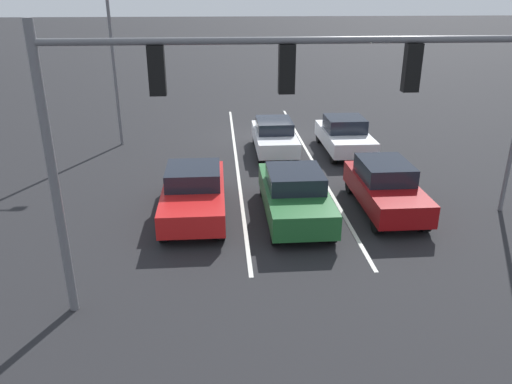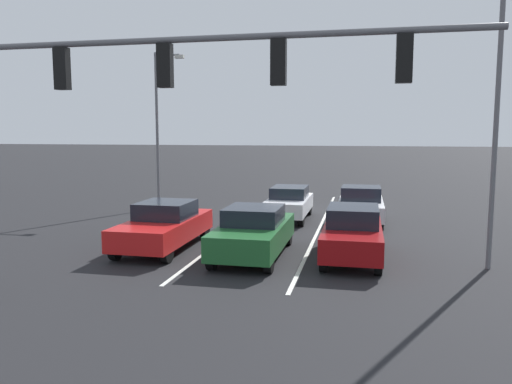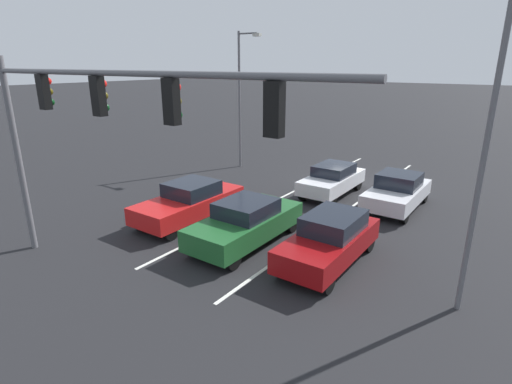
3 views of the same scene
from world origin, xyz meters
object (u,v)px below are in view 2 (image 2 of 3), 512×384
car_darkgreen_midlane_front (254,232)px  street_lamp_left_shoulder (492,84)px  car_red_rightlane_front (164,225)px  traffic_signal_gantry (141,90)px  street_lamp_right_shoulder (160,121)px  car_maroon_leftlane_front (353,233)px  car_white_midlane_second (289,202)px  car_silver_leftlane_second (361,205)px

car_darkgreen_midlane_front → street_lamp_left_shoulder: (-6.76, 0.02, 4.43)m
car_red_rightlane_front → traffic_signal_gantry: (-1.62, 5.03, 4.07)m
traffic_signal_gantry → street_lamp_right_shoulder: 14.21m
car_darkgreen_midlane_front → street_lamp_left_shoulder: bearing=179.8°
car_red_rightlane_front → car_maroon_leftlane_front: size_ratio=1.10×
car_red_rightlane_front → traffic_signal_gantry: size_ratio=0.40×
car_white_midlane_second → street_lamp_left_shoulder: 10.52m
car_red_rightlane_front → car_maroon_leftlane_front: 6.26m
car_silver_leftlane_second → car_maroon_leftlane_front: bearing=88.2°
car_darkgreen_midlane_front → street_lamp_left_shoulder: 8.08m
car_maroon_leftlane_front → traffic_signal_gantry: 7.86m
car_white_midlane_second → street_lamp_right_shoulder: street_lamp_right_shoulder is taller
car_silver_leftlane_second → car_white_midlane_second: bearing=-1.9°
car_red_rightlane_front → car_darkgreen_midlane_front: bearing=171.6°
car_darkgreen_midlane_front → car_silver_leftlane_second: car_darkgreen_midlane_front is taller
car_red_rightlane_front → street_lamp_right_shoulder: size_ratio=0.61×
street_lamp_right_shoulder → traffic_signal_gantry: bearing=111.4°
car_white_midlane_second → traffic_signal_gantry: bearing=81.5°
car_white_midlane_second → traffic_signal_gantry: traffic_signal_gantry is taller
car_white_midlane_second → street_lamp_right_shoulder: 8.03m
car_darkgreen_midlane_front → car_maroon_leftlane_front: 3.07m
car_red_rightlane_front → car_white_midlane_second: (-3.31, -6.35, -0.00)m
car_red_rightlane_front → street_lamp_left_shoulder: bearing=177.2°
car_red_rightlane_front → street_lamp_left_shoulder: (-9.96, 0.49, 4.45)m
car_white_midlane_second → street_lamp_left_shoulder: street_lamp_left_shoulder is taller
traffic_signal_gantry → car_silver_leftlane_second: bearing=-113.2°
car_red_rightlane_front → street_lamp_left_shoulder: 10.91m
car_silver_leftlane_second → street_lamp_left_shoulder: bearing=117.5°
car_white_midlane_second → car_silver_leftlane_second: (-3.14, 0.11, 0.00)m
car_white_midlane_second → car_maroon_leftlane_front: bearing=114.4°
street_lamp_left_shoulder → car_white_midlane_second: bearing=-45.8°
car_red_rightlane_front → car_maroon_leftlane_front: car_maroon_leftlane_front is taller
car_darkgreen_midlane_front → car_red_rightlane_front: 3.23m
traffic_signal_gantry → car_darkgreen_midlane_front: bearing=-109.1°
traffic_signal_gantry → street_lamp_left_shoulder: 9.50m
street_lamp_right_shoulder → street_lamp_left_shoulder: 16.09m
traffic_signal_gantry → street_lamp_left_shoulder: (-8.34, -4.54, 0.38)m
car_darkgreen_midlane_front → car_red_rightlane_front: bearing=-8.4°
street_lamp_right_shoulder → car_silver_leftlane_second: bearing=169.0°
car_silver_leftlane_second → street_lamp_right_shoulder: bearing=-11.0°
car_maroon_leftlane_front → street_lamp_left_shoulder: street_lamp_left_shoulder is taller
car_maroon_leftlane_front → car_white_midlane_second: 7.11m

